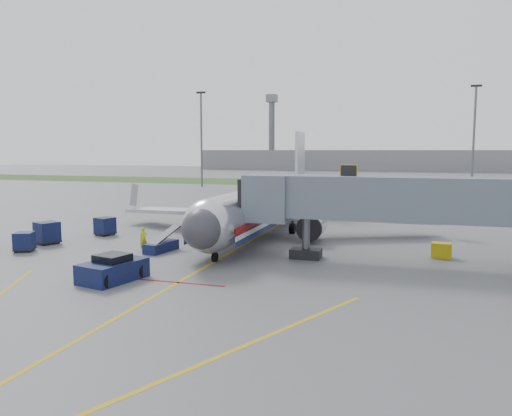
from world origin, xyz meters
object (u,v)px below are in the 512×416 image
(pushback_tug, at_px, (113,270))
(belt_loader, at_px, (161,246))
(ramp_worker, at_px, (143,239))
(airliner, at_px, (266,205))

(pushback_tug, distance_m, belt_loader, 8.85)
(pushback_tug, distance_m, ramp_worker, 9.26)
(airliner, relative_size, belt_loader, 9.26)
(belt_loader, bearing_deg, airliner, 64.68)
(airliner, relative_size, pushback_tug, 8.15)
(airliner, height_order, pushback_tug, airliner)
(pushback_tug, relative_size, belt_loader, 1.14)
(belt_loader, bearing_deg, ramp_worker, 178.51)
(ramp_worker, bearing_deg, pushback_tug, -130.58)
(airliner, bearing_deg, ramp_worker, -121.71)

